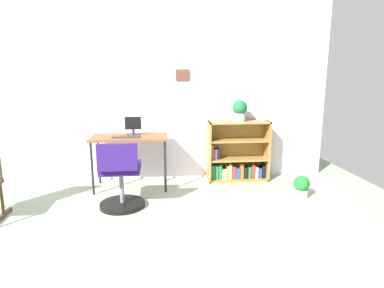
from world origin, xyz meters
The scene contains 9 objects.
ground_plane centered at (0.00, 0.00, 0.00)m, with size 6.24×6.24×0.00m, color #8DA183.
wall_back centered at (0.00, 2.15, 1.28)m, with size 5.20×0.12×2.57m.
desk centered at (-0.28, 1.72, 0.65)m, with size 1.01×0.54×0.72m.
monitor centered at (-0.23, 1.79, 0.83)m, with size 0.22×0.19×0.25m.
keyboard centered at (-0.31, 1.61, 0.73)m, with size 0.36×0.11×0.02m, color #322F2E.
office_chair centered at (-0.33, 1.00, 0.35)m, with size 0.52×0.55×0.80m.
bookshelf_low centered at (1.23, 1.95, 0.37)m, with size 0.88×0.30×0.87m.
potted_plant_on_shelf centered at (1.25, 1.90, 1.03)m, with size 0.21×0.21×0.31m.
potted_plant_floor centered at (1.88, 1.13, 0.15)m, with size 0.20×0.20×0.28m.
Camera 1 is at (0.14, -2.49, 1.47)m, focal length 29.65 mm.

